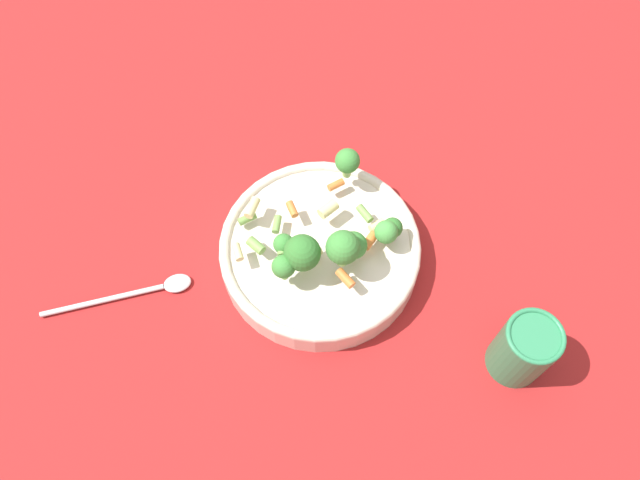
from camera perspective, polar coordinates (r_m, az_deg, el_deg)
ground_plane at (r=0.84m, az=-0.00°, el=-1.70°), size 3.00×3.00×0.00m
bowl at (r=0.82m, az=-0.00°, el=-0.97°), size 0.26×0.26×0.04m
pasta_salad at (r=0.76m, az=0.87°, el=0.27°), size 0.18×0.21×0.07m
cup at (r=0.77m, az=18.14°, el=-9.43°), size 0.07×0.07×0.10m
spoon at (r=0.84m, az=-15.81°, el=-4.50°), size 0.07×0.19×0.01m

